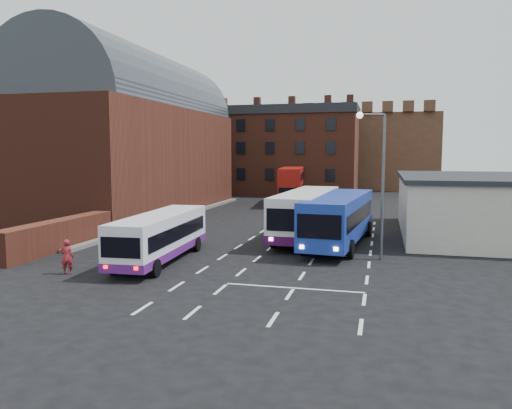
% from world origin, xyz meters
% --- Properties ---
extents(ground, '(180.00, 180.00, 0.00)m').
position_xyz_m(ground, '(0.00, 0.00, 0.00)').
color(ground, black).
extents(railway_station, '(12.00, 28.00, 16.00)m').
position_xyz_m(railway_station, '(-15.50, 21.00, 7.64)').
color(railway_station, '#602B1E').
rests_on(railway_station, ground).
extents(forecourt_wall, '(1.20, 10.00, 1.80)m').
position_xyz_m(forecourt_wall, '(-10.20, 2.00, 0.90)').
color(forecourt_wall, '#602B1E').
rests_on(forecourt_wall, ground).
extents(cream_building, '(10.40, 16.40, 4.25)m').
position_xyz_m(cream_building, '(15.00, 14.00, 2.16)').
color(cream_building, beige).
rests_on(cream_building, ground).
extents(brick_terrace, '(22.00, 10.00, 11.00)m').
position_xyz_m(brick_terrace, '(-6.00, 46.00, 5.50)').
color(brick_terrace, brown).
rests_on(brick_terrace, ground).
extents(castle_keep, '(22.00, 22.00, 12.00)m').
position_xyz_m(castle_keep, '(6.00, 66.00, 6.00)').
color(castle_keep, brown).
rests_on(castle_keep, ground).
extents(bus_white_outbound, '(2.78, 9.48, 2.56)m').
position_xyz_m(bus_white_outbound, '(-2.86, 0.55, 1.51)').
color(bus_white_outbound, white).
rests_on(bus_white_outbound, ground).
extents(bus_white_inbound, '(3.37, 11.87, 3.21)m').
position_xyz_m(bus_white_inbound, '(3.66, 9.56, 1.89)').
color(bus_white_inbound, silver).
rests_on(bus_white_inbound, ground).
extents(bus_blue, '(3.76, 11.82, 3.17)m').
position_xyz_m(bus_blue, '(6.00, 7.56, 1.87)').
color(bus_blue, '#19349E').
rests_on(bus_blue, ground).
extents(bus_red_double, '(3.66, 10.63, 4.17)m').
position_xyz_m(bus_red_double, '(-1.41, 31.68, 2.21)').
color(bus_red_double, '#9A100A').
rests_on(bus_red_double, ground).
extents(street_lamp, '(1.53, 0.74, 7.95)m').
position_xyz_m(street_lamp, '(8.34, 3.85, 4.80)').
color(street_lamp, '#58595B').
rests_on(street_lamp, ground).
extents(pedestrian_red, '(0.72, 0.59, 1.69)m').
position_xyz_m(pedestrian_red, '(-5.97, -3.21, 0.84)').
color(pedestrian_red, maroon).
rests_on(pedestrian_red, ground).
extents(pedestrian_beige, '(0.87, 0.80, 1.44)m').
position_xyz_m(pedestrian_beige, '(-4.34, -1.73, 0.72)').
color(pedestrian_beige, tan).
rests_on(pedestrian_beige, ground).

